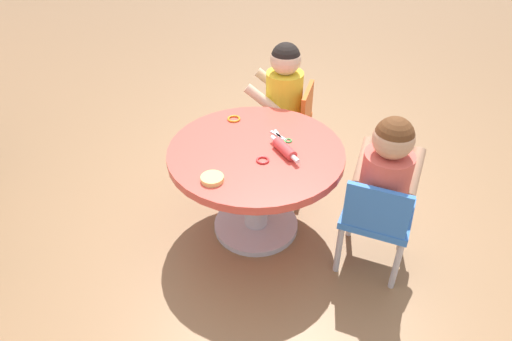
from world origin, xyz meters
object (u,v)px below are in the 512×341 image
at_px(child_chair_right, 289,123).
at_px(seated_child_right, 284,87).
at_px(child_chair_left, 377,217).
at_px(rolling_pin, 285,149).
at_px(craft_scissors, 282,139).
at_px(craft_table, 256,171).
at_px(seated_child_left, 387,171).

bearing_deg(child_chair_right, seated_child_right, 62.63).
relative_size(child_chair_left, child_chair_right, 1.00).
distance_m(seated_child_right, rolling_pin, 0.61).
bearing_deg(child_chair_right, craft_scissors, 160.14).
distance_m(seated_child_right, craft_scissors, 0.49).
bearing_deg(child_chair_right, rolling_pin, 162.26).
relative_size(child_chair_right, seated_child_right, 1.05).
xyz_separation_m(child_chair_right, seated_child_right, (0.02, 0.04, 0.23)).
relative_size(craft_table, child_chair_right, 1.55).
height_order(child_chair_left, seated_child_right, seated_child_right).
bearing_deg(seated_child_right, craft_table, 153.13).
bearing_deg(seated_child_right, seated_child_left, -165.28).
distance_m(craft_table, rolling_pin, 0.20).
bearing_deg(rolling_pin, seated_child_right, -14.04).
height_order(seated_child_left, child_chair_right, seated_child_left).
distance_m(craft_table, craft_scissors, 0.20).
xyz_separation_m(craft_table, seated_child_right, (0.53, -0.27, 0.17)).
distance_m(child_chair_right, rolling_pin, 0.64).
relative_size(seated_child_left, seated_child_right, 1.00).
xyz_separation_m(child_chair_right, rolling_pin, (-0.57, 0.18, 0.21)).
height_order(child_chair_right, rolling_pin, rolling_pin).
relative_size(craft_table, craft_scissors, 5.88).
bearing_deg(craft_table, seated_child_left, -123.70).
relative_size(seated_child_right, craft_scissors, 3.60).
xyz_separation_m(seated_child_left, child_chair_right, (0.84, 0.19, -0.23)).
bearing_deg(seated_child_left, seated_child_right, 14.72).
height_order(child_chair_left, rolling_pin, rolling_pin).
height_order(seated_child_right, craft_scissors, seated_child_right).
bearing_deg(rolling_pin, craft_table, 63.57).
bearing_deg(craft_scissors, seated_child_right, -15.25).
xyz_separation_m(child_chair_left, seated_child_left, (0.03, -0.02, 0.23)).
bearing_deg(craft_table, child_chair_left, -127.53).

